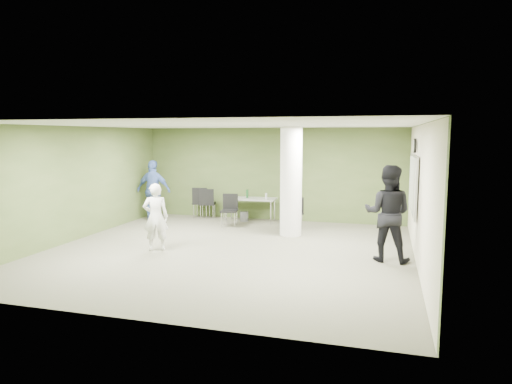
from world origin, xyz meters
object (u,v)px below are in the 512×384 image
(woman_white, at_px, (156,217))
(man_black, at_px, (388,213))
(folding_table, at_px, (251,200))
(chair_back_left, at_px, (201,200))
(man_blue, at_px, (154,190))

(woman_white, xyz_separation_m, man_black, (4.98, 0.55, 0.23))
(man_black, bearing_deg, folding_table, -32.46)
(folding_table, distance_m, woman_white, 4.00)
(chair_back_left, bearing_deg, woman_white, 90.71)
(folding_table, bearing_deg, chair_back_left, 174.48)
(man_black, relative_size, man_blue, 1.08)
(chair_back_left, relative_size, man_blue, 0.53)
(chair_back_left, bearing_deg, man_blue, 22.05)
(man_black, bearing_deg, woman_white, 13.95)
(woman_white, distance_m, man_black, 5.02)
(folding_table, relative_size, chair_back_left, 1.56)
(chair_back_left, bearing_deg, folding_table, 168.44)
(woman_white, height_order, man_black, man_black)
(chair_back_left, xyz_separation_m, woman_white, (0.59, -3.96, 0.19))
(chair_back_left, height_order, man_blue, man_blue)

